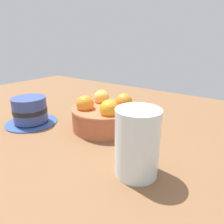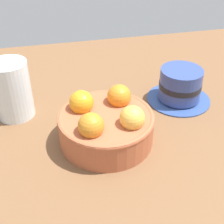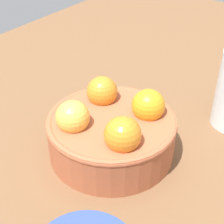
{
  "view_description": "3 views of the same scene",
  "coord_description": "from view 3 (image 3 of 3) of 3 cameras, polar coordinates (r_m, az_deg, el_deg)",
  "views": [
    {
      "loc": [
        -30.19,
        37.83,
        21.54
      ],
      "look_at": [
        -1.62,
        -0.79,
        4.36
      ],
      "focal_mm": 32.23,
      "sensor_mm": 36.0,
      "label": 1
    },
    {
      "loc": [
        -8.8,
        -43.94,
        37.94
      ],
      "look_at": [
        1.34,
        1.25,
        5.19
      ],
      "focal_mm": 51.21,
      "sensor_mm": 36.0,
      "label": 2
    },
    {
      "loc": [
        29.25,
        20.0,
        31.02
      ],
      "look_at": [
        -1.09,
        -0.65,
        5.68
      ],
      "focal_mm": 54.28,
      "sensor_mm": 36.0,
      "label": 3
    }
  ],
  "objects": [
    {
      "name": "terracotta_bowl",
      "position": [
        0.45,
        -0.07,
        -3.05
      ],
      "size": [
        17.01,
        17.01,
        8.89
      ],
      "color": "#AD5938",
      "rests_on": "ground_plane"
    },
    {
      "name": "ground_plane",
      "position": [
        0.49,
        -0.08,
        -8.65
      ],
      "size": [
        151.96,
        92.66,
        4.68
      ],
      "primitive_type": "cube",
      "color": "brown"
    }
  ]
}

